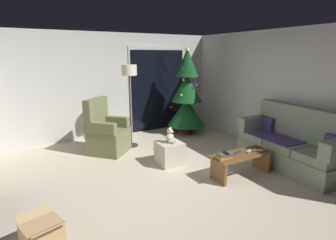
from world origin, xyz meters
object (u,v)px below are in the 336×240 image
remote_graphite (238,152)px  book_stack (224,155)px  christmas_tree (187,96)px  armchair (107,134)px  cell_phone (226,153)px  floor_lamp (129,78)px  coffee_table (241,161)px  couch (292,145)px  remote_white (258,150)px  teddy_bear_cream (170,136)px  remote_silver (249,151)px  cardboard_box_open_near_shelf (43,238)px  ottoman (170,153)px

remote_graphite → book_stack: size_ratio=0.58×
book_stack → christmas_tree: christmas_tree is taller
book_stack → armchair: (-1.24, 2.20, -0.03)m
cell_phone → floor_lamp: (-0.67, 2.33, 1.02)m
armchair → book_stack: bearing=-60.5°
coffee_table → book_stack: (-0.39, -0.00, 0.17)m
coffee_table → remote_graphite: size_ratio=7.05×
couch → book_stack: 1.47m
book_stack → remote_white: bearing=-4.2°
coffee_table → armchair: (-1.63, 2.20, 0.14)m
teddy_bear_cream → remote_silver: bearing=-46.7°
cell_phone → teddy_bear_cream: teddy_bear_cream is taller
christmas_tree → remote_silver: bearing=-98.9°
cell_phone → cardboard_box_open_near_shelf: cell_phone is taller
remote_silver → couch: bearing=-123.6°
armchair → teddy_bear_cream: armchair is taller
remote_graphite → book_stack: (-0.34, -0.05, 0.03)m
christmas_tree → cardboard_box_open_near_shelf: 4.72m
remote_white → ottoman: bearing=73.1°
remote_white → ottoman: (-1.12, 1.08, -0.20)m
remote_graphite → cell_phone: cell_phone is taller
ottoman → remote_graphite: bearing=-52.3°
remote_white → christmas_tree: size_ratio=0.07×
teddy_bear_cream → remote_white: bearing=-43.8°
remote_silver → remote_graphite: 0.22m
couch → christmas_tree: bearing=100.9°
cardboard_box_open_near_shelf → coffee_table: bearing=6.5°
remote_silver → christmas_tree: size_ratio=0.07×
cell_phone → teddy_bear_cream: bearing=125.9°
coffee_table → cardboard_box_open_near_shelf: 3.10m
remote_silver → remote_white: same height
couch → remote_silver: size_ratio=12.66×
couch → remote_graphite: 1.15m
cell_phone → ottoman: cell_phone is taller
coffee_table → ottoman: bearing=128.0°
remote_silver → cell_phone: bearing=67.5°
cell_phone → cardboard_box_open_near_shelf: (-2.70, -0.33, -0.31)m
couch → book_stack: couch is taller
book_stack → armchair: 2.53m
cell_phone → armchair: armchair is taller
couch → book_stack: bearing=174.5°
remote_silver → book_stack: 0.55m
couch → cardboard_box_open_near_shelf: 4.17m
remote_silver → cardboard_box_open_near_shelf: bearing=71.6°
christmas_tree → teddy_bear_cream: (-1.36, -1.54, -0.43)m
remote_white → teddy_bear_cream: (-1.11, 1.07, 0.13)m
couch → remote_white: bearing=173.2°
christmas_tree → ottoman: 2.18m
couch → book_stack: size_ratio=7.35×
book_stack → floor_lamp: size_ratio=0.15×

